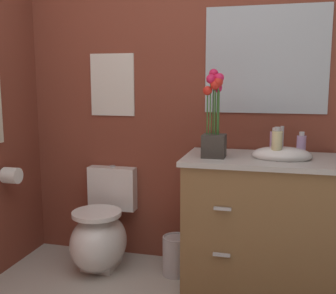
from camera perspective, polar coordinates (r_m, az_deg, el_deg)
name	(u,v)px	position (r m, az deg, el deg)	size (l,w,h in m)	color
wall_back	(235,90)	(2.88, 9.25, 7.77)	(4.09, 0.05, 2.50)	brown
toilet	(101,234)	(3.00, -9.26, -11.84)	(0.38, 0.59, 0.69)	white
vanity_cabinet	(259,222)	(2.68, 12.58, -10.12)	(0.94, 0.56, 1.03)	brown
flower_vase	(214,124)	(2.51, 6.45, 3.21)	(0.14, 0.14, 0.54)	#38332D
soap_bottle	(275,143)	(2.64, 14.59, 0.53)	(0.06, 0.06, 0.18)	#B28CBF
lotion_bottle	(301,146)	(2.66, 18.02, 0.20)	(0.06, 0.06, 0.15)	#B28CBF
hand_wash_bottle	(277,145)	(2.51, 14.88, 0.31)	(0.06, 0.06, 0.20)	beige
trash_bin	(176,255)	(2.90, 1.08, -14.78)	(0.18, 0.18, 0.27)	#B7B7BC
wall_poster	(112,85)	(3.05, -7.74, 8.55)	(0.33, 0.01, 0.45)	silver
wall_mirror	(266,60)	(2.84, 13.44, 11.67)	(0.80, 0.01, 0.70)	#B2BCC6
toilet_paper_roll	(11,175)	(2.98, -20.92, -3.71)	(0.11, 0.11, 0.11)	white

